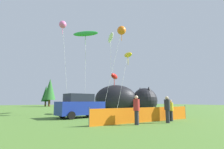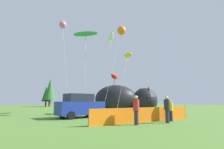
{
  "view_description": "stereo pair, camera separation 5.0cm",
  "coord_description": "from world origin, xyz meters",
  "px_view_note": "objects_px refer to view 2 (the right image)",
  "views": [
    {
      "loc": [
        -10.89,
        -13.8,
        1.52
      ],
      "look_at": [
        1.23,
        4.22,
        4.81
      ],
      "focal_mm": 28.0,
      "sensor_mm": 36.0,
      "label": 1
    },
    {
      "loc": [
        -10.85,
        -13.83,
        1.52
      ],
      "look_at": [
        1.23,
        4.22,
        4.81
      ],
      "focal_mm": 28.0,
      "sensor_mm": 36.0,
      "label": 2
    }
  ],
  "objects_px": {
    "inflatable_cat": "(125,100)",
    "kite_green_fish": "(85,34)",
    "parked_car": "(80,106)",
    "spectator_in_grey_shirt": "(136,109)",
    "spectator_in_green_shirt": "(167,108)",
    "kite_pink_octopus": "(63,25)",
    "kite_yellow_hero": "(128,55)",
    "spectator_in_yellow_shirt": "(171,109)",
    "kite_orange_flower": "(121,31)",
    "spectator_in_white_shirt": "(167,108)",
    "kite_red_lizard": "(114,76)",
    "folding_chair": "(154,110)",
    "kite_white_ghost": "(111,38)"
  },
  "relations": [
    {
      "from": "spectator_in_white_shirt",
      "to": "spectator_in_yellow_shirt",
      "type": "bearing_deg",
      "value": -25.09
    },
    {
      "from": "spectator_in_yellow_shirt",
      "to": "kite_orange_flower",
      "type": "relative_size",
      "value": 0.15
    },
    {
      "from": "parked_car",
      "to": "spectator_in_grey_shirt",
      "type": "bearing_deg",
      "value": -85.7
    },
    {
      "from": "parked_car",
      "to": "spectator_in_grey_shirt",
      "type": "relative_size",
      "value": 2.39
    },
    {
      "from": "spectator_in_grey_shirt",
      "to": "kite_pink_octopus",
      "type": "relative_size",
      "value": 0.16
    },
    {
      "from": "folding_chair",
      "to": "kite_red_lizard",
      "type": "height_order",
      "value": "kite_red_lizard"
    },
    {
      "from": "inflatable_cat",
      "to": "spectator_in_yellow_shirt",
      "type": "xyz_separation_m",
      "value": [
        -2.14,
        -8.52,
        -0.73
      ]
    },
    {
      "from": "inflatable_cat",
      "to": "kite_orange_flower",
      "type": "height_order",
      "value": "kite_orange_flower"
    },
    {
      "from": "inflatable_cat",
      "to": "kite_red_lizard",
      "type": "distance_m",
      "value": 3.22
    },
    {
      "from": "kite_yellow_hero",
      "to": "kite_green_fish",
      "type": "relative_size",
      "value": 0.81
    },
    {
      "from": "folding_chair",
      "to": "spectator_in_yellow_shirt",
      "type": "relative_size",
      "value": 0.53
    },
    {
      "from": "spectator_in_grey_shirt",
      "to": "kite_yellow_hero",
      "type": "height_order",
      "value": "kite_yellow_hero"
    },
    {
      "from": "folding_chair",
      "to": "spectator_in_white_shirt",
      "type": "xyz_separation_m",
      "value": [
        -3.93,
        -5.02,
        0.47
      ]
    },
    {
      "from": "inflatable_cat",
      "to": "spectator_in_yellow_shirt",
      "type": "relative_size",
      "value": 4.84
    },
    {
      "from": "inflatable_cat",
      "to": "kite_green_fish",
      "type": "height_order",
      "value": "kite_green_fish"
    },
    {
      "from": "inflatable_cat",
      "to": "spectator_in_yellow_shirt",
      "type": "bearing_deg",
      "value": -74.09
    },
    {
      "from": "folding_chair",
      "to": "kite_red_lizard",
      "type": "distance_m",
      "value": 6.19
    },
    {
      "from": "kite_pink_octopus",
      "to": "kite_white_ghost",
      "type": "relative_size",
      "value": 1.09
    },
    {
      "from": "spectator_in_yellow_shirt",
      "to": "spectator_in_grey_shirt",
      "type": "distance_m",
      "value": 3.64
    },
    {
      "from": "kite_orange_flower",
      "to": "kite_green_fish",
      "type": "height_order",
      "value": "kite_orange_flower"
    },
    {
      "from": "spectator_in_green_shirt",
      "to": "spectator_in_white_shirt",
      "type": "relative_size",
      "value": 1.04
    },
    {
      "from": "spectator_in_yellow_shirt",
      "to": "spectator_in_grey_shirt",
      "type": "bearing_deg",
      "value": -177.95
    },
    {
      "from": "spectator_in_green_shirt",
      "to": "spectator_in_grey_shirt",
      "type": "relative_size",
      "value": 0.99
    },
    {
      "from": "spectator_in_green_shirt",
      "to": "parked_car",
      "type": "bearing_deg",
      "value": 117.23
    },
    {
      "from": "spectator_in_yellow_shirt",
      "to": "kite_green_fish",
      "type": "xyz_separation_m",
      "value": [
        -3.06,
        9.16,
        8.44
      ]
    },
    {
      "from": "kite_pink_octopus",
      "to": "kite_red_lizard",
      "type": "xyz_separation_m",
      "value": [
        5.65,
        -3.47,
        -6.66
      ]
    },
    {
      "from": "kite_pink_octopus",
      "to": "kite_white_ghost",
      "type": "xyz_separation_m",
      "value": [
        6.21,
        -1.77,
        -1.0
      ]
    },
    {
      "from": "spectator_in_yellow_shirt",
      "to": "kite_orange_flower",
      "type": "distance_m",
      "value": 11.46
    },
    {
      "from": "kite_red_lizard",
      "to": "folding_chair",
      "type": "bearing_deg",
      "value": -52.65
    },
    {
      "from": "parked_car",
      "to": "folding_chair",
      "type": "bearing_deg",
      "value": -13.31
    },
    {
      "from": "spectator_in_green_shirt",
      "to": "spectator_in_grey_shirt",
      "type": "height_order",
      "value": "spectator_in_grey_shirt"
    },
    {
      "from": "kite_pink_octopus",
      "to": "kite_green_fish",
      "type": "xyz_separation_m",
      "value": [
        1.74,
        -3.18,
        -1.87
      ]
    },
    {
      "from": "parked_car",
      "to": "kite_pink_octopus",
      "type": "height_order",
      "value": "kite_pink_octopus"
    },
    {
      "from": "inflatable_cat",
      "to": "spectator_in_grey_shirt",
      "type": "height_order",
      "value": "inflatable_cat"
    },
    {
      "from": "spectator_in_green_shirt",
      "to": "kite_yellow_hero",
      "type": "xyz_separation_m",
      "value": [
        3.5,
        8.56,
        6.27
      ]
    },
    {
      "from": "spectator_in_grey_shirt",
      "to": "kite_green_fish",
      "type": "xyz_separation_m",
      "value": [
        0.57,
        9.29,
        8.3
      ]
    },
    {
      "from": "inflatable_cat",
      "to": "kite_yellow_hero",
      "type": "bearing_deg",
      "value": -42.2
    },
    {
      "from": "folding_chair",
      "to": "kite_pink_octopus",
      "type": "height_order",
      "value": "kite_pink_octopus"
    },
    {
      "from": "kite_green_fish",
      "to": "kite_pink_octopus",
      "type": "bearing_deg",
      "value": 118.73
    },
    {
      "from": "inflatable_cat",
      "to": "kite_red_lizard",
      "type": "xyz_separation_m",
      "value": [
        -1.3,
        0.35,
        2.93
      ]
    },
    {
      "from": "parked_car",
      "to": "kite_orange_flower",
      "type": "height_order",
      "value": "kite_orange_flower"
    },
    {
      "from": "kite_pink_octopus",
      "to": "kite_orange_flower",
      "type": "xyz_separation_m",
      "value": [
        5.47,
        -5.26,
        -1.32
      ]
    },
    {
      "from": "parked_car",
      "to": "kite_orange_flower",
      "type": "bearing_deg",
      "value": 2.68
    },
    {
      "from": "kite_red_lizard",
      "to": "kite_white_ghost",
      "type": "bearing_deg",
      "value": 71.75
    },
    {
      "from": "spectator_in_green_shirt",
      "to": "kite_pink_octopus",
      "type": "distance_m",
      "value": 16.86
    },
    {
      "from": "spectator_in_yellow_shirt",
      "to": "kite_green_fish",
      "type": "relative_size",
      "value": 0.17
    },
    {
      "from": "kite_yellow_hero",
      "to": "kite_orange_flower",
      "type": "relative_size",
      "value": 0.75
    },
    {
      "from": "spectator_in_grey_shirt",
      "to": "kite_green_fish",
      "type": "distance_m",
      "value": 12.47
    },
    {
      "from": "spectator_in_grey_shirt",
      "to": "kite_red_lizard",
      "type": "relative_size",
      "value": 0.38
    },
    {
      "from": "kite_green_fish",
      "to": "spectator_in_grey_shirt",
      "type": "bearing_deg",
      "value": -93.54
    }
  ]
}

